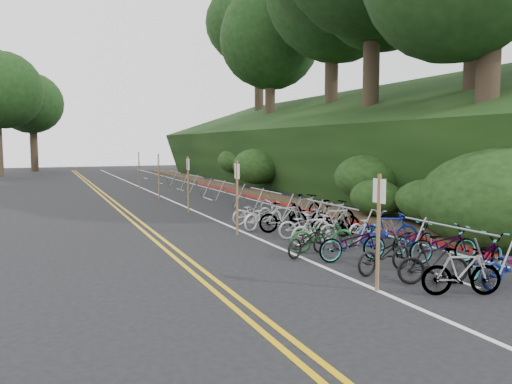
% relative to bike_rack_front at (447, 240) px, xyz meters
% --- Properties ---
extents(ground, '(120.00, 120.00, 0.00)m').
position_rel_bike_rack_front_xyz_m(ground, '(-3.09, 1.84, -0.87)').
color(ground, black).
rests_on(ground, ground).
extents(road_markings, '(7.47, 80.00, 0.01)m').
position_rel_bike_rack_front_xyz_m(road_markings, '(-2.46, 11.93, -0.87)').
color(road_markings, gold).
rests_on(road_markings, ground).
extents(red_curb, '(0.25, 28.00, 0.10)m').
position_rel_bike_rack_front_xyz_m(red_curb, '(2.61, 13.84, -0.82)').
color(red_curb, maroon).
rests_on(red_curb, ground).
extents(embankment, '(14.30, 48.14, 9.11)m').
position_rel_bike_rack_front_xyz_m(embankment, '(9.87, 20.87, 1.69)').
color(embankment, black).
rests_on(embankment, ground).
extents(tree_cluster, '(33.35, 54.80, 20.01)m').
position_rel_bike_rack_front_xyz_m(tree_cluster, '(6.67, 23.87, 11.58)').
color(tree_cluster, '#2D2319').
rests_on(tree_cluster, ground).
extents(bike_rack_front, '(1.16, 2.83, 1.21)m').
position_rel_bike_rack_front_xyz_m(bike_rack_front, '(0.00, 0.00, 0.00)').
color(bike_rack_front, gray).
rests_on(bike_rack_front, ground).
extents(bike_racks_rest, '(1.14, 23.00, 1.17)m').
position_rel_bike_rack_front_xyz_m(bike_racks_rest, '(-0.09, 14.84, -0.02)').
color(bike_racks_rest, gray).
rests_on(bike_racks_rest, ground).
extents(signpost_near, '(0.08, 0.40, 2.44)m').
position_rel_bike_rack_front_xyz_m(signpost_near, '(-2.10, -0.24, 0.53)').
color(signpost_near, brown).
rests_on(signpost_near, ground).
extents(signposts_rest, '(0.08, 18.40, 2.50)m').
position_rel_bike_rack_front_xyz_m(signposts_rest, '(-2.49, 15.84, 0.56)').
color(signposts_rest, brown).
rests_on(signposts_rest, ground).
extents(bike_front, '(1.17, 1.74, 0.87)m').
position_rel_bike_rack_front_xyz_m(bike_front, '(-1.85, 3.19, -0.44)').
color(bike_front, black).
rests_on(bike_front, ground).
extents(bike_valet, '(3.48, 11.79, 1.09)m').
position_rel_bike_rack_front_xyz_m(bike_valet, '(-0.02, 3.80, -0.38)').
color(bike_valet, slate).
rests_on(bike_valet, ground).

